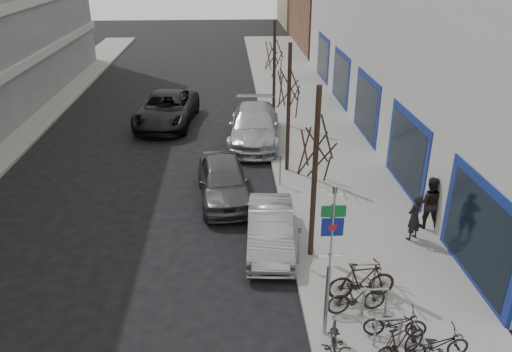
{
  "coord_description": "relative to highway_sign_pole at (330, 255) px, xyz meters",
  "views": [
    {
      "loc": [
        0.16,
        -9.49,
        8.86
      ],
      "look_at": [
        1.01,
        5.37,
        2.0
      ],
      "focal_mm": 35.0,
      "sensor_mm": 36.0,
      "label": 1
    }
  ],
  "objects": [
    {
      "name": "tree_mid",
      "position": [
        0.2,
        10.01,
        1.65
      ],
      "size": [
        1.8,
        1.8,
        5.5
      ],
      "color": "black",
      "rests_on": "ground"
    },
    {
      "name": "bike_near_right",
      "position": [
        1.51,
        -0.97,
        -1.79
      ],
      "size": [
        1.75,
        1.27,
        1.04
      ],
      "primitive_type": "imported",
      "rotation": [
        0.0,
        0.0,
        2.07
      ],
      "color": "black",
      "rests_on": "sidewalk_east"
    },
    {
      "name": "meter_front",
      "position": [
        -0.25,
        3.01,
        -1.54
      ],
      "size": [
        0.1,
        0.08,
        1.27
      ],
      "color": "gray",
      "rests_on": "sidewalk_east"
    },
    {
      "name": "bike_rack",
      "position": [
        1.4,
        0.61,
        -1.8
      ],
      "size": [
        0.66,
        2.26,
        0.83
      ],
      "color": "gray",
      "rests_on": "sidewalk_east"
    },
    {
      "name": "bike_far_inner",
      "position": [
        1.22,
        1.32,
        -1.73
      ],
      "size": [
        1.94,
        0.74,
        1.15
      ],
      "primitive_type": "imported",
      "rotation": [
        0.0,
        0.0,
        1.66
      ],
      "color": "black",
      "rests_on": "sidewalk_east"
    },
    {
      "name": "lane_car",
      "position": [
        -5.6,
        16.85,
        -1.61
      ],
      "size": [
        3.41,
        6.32,
        1.69
      ],
      "primitive_type": "imported",
      "rotation": [
        0.0,
        0.0,
        -0.1
      ],
      "color": "black",
      "rests_on": "ground"
    },
    {
      "name": "parked_car_mid",
      "position": [
        -2.5,
        7.69,
        -1.68
      ],
      "size": [
        2.28,
        4.74,
        1.56
      ],
      "primitive_type": "imported",
      "rotation": [
        0.0,
        0.0,
        0.1
      ],
      "color": "#494A4E",
      "rests_on": "ground"
    },
    {
      "name": "parked_car_front",
      "position": [
        -1.0,
        4.19,
        -1.79
      ],
      "size": [
        1.71,
        4.16,
        1.34
      ],
      "primitive_type": "imported",
      "rotation": [
        0.0,
        0.0,
        -0.07
      ],
      "color": "#99989D",
      "rests_on": "ground"
    },
    {
      "name": "highway_sign_pole",
      "position": [
        0.0,
        0.0,
        0.0
      ],
      "size": [
        0.55,
        0.1,
        4.2
      ],
      "color": "gray",
      "rests_on": "ground"
    },
    {
      "name": "meter_mid",
      "position": [
        -0.25,
        8.51,
        -1.54
      ],
      "size": [
        0.1,
        0.08,
        1.27
      ],
      "color": "gray",
      "rests_on": "sidewalk_east"
    },
    {
      "name": "parked_car_back",
      "position": [
        -1.0,
        13.76,
        -1.6
      ],
      "size": [
        2.9,
        6.1,
        1.72
      ],
      "primitive_type": "imported",
      "rotation": [
        0.0,
        0.0,
        -0.08
      ],
      "color": "#A7A8AC",
      "rests_on": "ground"
    },
    {
      "name": "bike_mid_curb",
      "position": [
        1.68,
        -0.19,
        -1.84
      ],
      "size": [
        1.58,
        0.65,
        0.94
      ],
      "primitive_type": "imported",
      "rotation": [
        0.0,
        0.0,
        1.45
      ],
      "color": "black",
      "rests_on": "sidewalk_east"
    },
    {
      "name": "ground",
      "position": [
        -2.4,
        0.01,
        -2.46
      ],
      "size": [
        120.0,
        120.0,
        0.0
      ],
      "primitive_type": "plane",
      "color": "black",
      "rests_on": "ground"
    },
    {
      "name": "pedestrian_far",
      "position": [
        4.4,
        4.96,
        -1.37
      ],
      "size": [
        0.8,
        0.65,
        1.87
      ],
      "primitive_type": "imported",
      "rotation": [
        0.0,
        0.0,
        2.84
      ],
      "color": "black",
      "rests_on": "sidewalk_east"
    },
    {
      "name": "sidewalk_east",
      "position": [
        2.1,
        10.01,
        -2.38
      ],
      "size": [
        5.0,
        70.0,
        0.15
      ],
      "primitive_type": "cube",
      "color": "slate",
      "rests_on": "ground"
    },
    {
      "name": "tree_far",
      "position": [
        0.2,
        16.51,
        1.65
      ],
      "size": [
        1.8,
        1.8,
        5.5
      ],
      "color": "black",
      "rests_on": "ground"
    },
    {
      "name": "bike_far_curb",
      "position": [
        2.41,
        -0.97,
        -1.83
      ],
      "size": [
        1.6,
        0.61,
        0.95
      ],
      "primitive_type": "imported",
      "rotation": [
        0.0,
        0.0,
        1.66
      ],
      "color": "black",
      "rests_on": "sidewalk_east"
    },
    {
      "name": "bike_mid_inner",
      "position": [
        0.96,
        0.75,
        -1.81
      ],
      "size": [
        1.68,
        0.71,
        0.99
      ],
      "primitive_type": "imported",
      "rotation": [
        0.0,
        0.0,
        1.71
      ],
      "color": "black",
      "rests_on": "sidewalk_east"
    },
    {
      "name": "bike_near_left",
      "position": [
        0.03,
        -0.96,
        -1.75
      ],
      "size": [
        0.92,
        1.91,
        1.12
      ],
      "primitive_type": "imported",
      "rotation": [
        0.0,
        0.0,
        -0.21
      ],
      "color": "black",
      "rests_on": "sidewalk_east"
    },
    {
      "name": "tree_near",
      "position": [
        0.2,
        3.51,
        1.65
      ],
      "size": [
        1.8,
        1.8,
        5.5
      ],
      "color": "black",
      "rests_on": "ground"
    },
    {
      "name": "brick_building_far",
      "position": [
        10.6,
        40.01,
        1.54
      ],
      "size": [
        12.0,
        14.0,
        8.0
      ],
      "primitive_type": "cube",
      "color": "brown",
      "rests_on": "ground"
    },
    {
      "name": "pedestrian_near",
      "position": [
        3.64,
        4.22,
        -1.5
      ],
      "size": [
        0.7,
        0.66,
        1.62
      ],
      "primitive_type": "imported",
      "rotation": [
        0.0,
        0.0,
        3.76
      ],
      "color": "black",
      "rests_on": "sidewalk_east"
    },
    {
      "name": "meter_back",
      "position": [
        -0.25,
        14.01,
        -1.54
      ],
      "size": [
        0.1,
        0.08,
        1.27
      ],
      "color": "gray",
      "rests_on": "sidewalk_east"
    }
  ]
}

